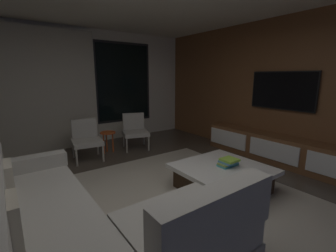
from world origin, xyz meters
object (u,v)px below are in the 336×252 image
object	(u,v)px
book_stack_on_coffee_table	(228,162)
side_stool	(108,136)
coffee_table	(222,178)
sectional_couch	(80,227)
media_console	(281,151)
accent_chair_near_window	(135,129)
accent_chair_by_curtain	(86,137)
mounted_tv	(282,91)

from	to	relation	value
book_stack_on_coffee_table	side_stool	world-z (taller)	book_stack_on_coffee_table
book_stack_on_coffee_table	coffee_table	bearing A→B (deg)	167.98
sectional_couch	coffee_table	size ratio (longest dim) A/B	2.16
book_stack_on_coffee_table	media_console	xyz separation A→B (m)	(1.62, 0.08, -0.16)
accent_chair_near_window	side_stool	bearing A→B (deg)	-179.09
book_stack_on_coffee_table	side_stool	distance (m)	2.70
sectional_couch	side_stool	xyz separation A→B (m)	(1.32, 2.66, 0.08)
sectional_couch	media_console	world-z (taller)	sectional_couch
coffee_table	accent_chair_by_curtain	distance (m)	2.75
sectional_couch	mounted_tv	world-z (taller)	mounted_tv
accent_chair_near_window	side_stool	world-z (taller)	accent_chair_near_window
sectional_couch	book_stack_on_coffee_table	bearing A→B (deg)	1.82
sectional_couch	coffee_table	world-z (taller)	sectional_couch
book_stack_on_coffee_table	accent_chair_near_window	size ratio (longest dim) A/B	0.39
side_stool	mounted_tv	distance (m)	3.58
book_stack_on_coffee_table	accent_chair_near_window	world-z (taller)	accent_chair_near_window
coffee_table	mounted_tv	world-z (taller)	mounted_tv
media_console	mounted_tv	size ratio (longest dim) A/B	2.51
sectional_couch	mounted_tv	distance (m)	4.03
accent_chair_by_curtain	side_stool	distance (m)	0.49
book_stack_on_coffee_table	media_console	bearing A→B (deg)	2.88
coffee_table	accent_chair_by_curtain	world-z (taller)	accent_chair_by_curtain
accent_chair_near_window	mounted_tv	xyz separation A→B (m)	(1.90, -2.32, 0.92)
coffee_table	accent_chair_near_window	distance (m)	2.59
coffee_table	media_console	xyz separation A→B (m)	(1.70, 0.06, 0.06)
accent_chair_by_curtain	media_console	distance (m)	3.74
book_stack_on_coffee_table	accent_chair_by_curtain	xyz separation A→B (m)	(-1.23, 2.50, 0.02)
book_stack_on_coffee_table	media_console	size ratio (longest dim) A/B	0.10
accent_chair_by_curtain	media_console	xyz separation A→B (m)	(2.85, -2.42, -0.18)
accent_chair_by_curtain	mounted_tv	bearing A→B (deg)	-36.26
book_stack_on_coffee_table	media_console	world-z (taller)	media_console
side_stool	sectional_couch	bearing A→B (deg)	-116.44
book_stack_on_coffee_table	mounted_tv	bearing A→B (deg)	8.84
coffee_table	sectional_couch	bearing A→B (deg)	-177.58
media_console	mounted_tv	xyz separation A→B (m)	(0.18, 0.20, 1.10)
accent_chair_by_curtain	mounted_tv	size ratio (longest dim) A/B	0.63
accent_chair_near_window	mounted_tv	size ratio (longest dim) A/B	0.63
coffee_table	book_stack_on_coffee_table	bearing A→B (deg)	-12.02
accent_chair_near_window	media_console	distance (m)	3.06
book_stack_on_coffee_table	mounted_tv	xyz separation A→B (m)	(1.80, 0.28, 0.93)
side_stool	coffee_table	bearing A→B (deg)	-75.39
sectional_couch	accent_chair_by_curtain	bearing A→B (deg)	71.78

